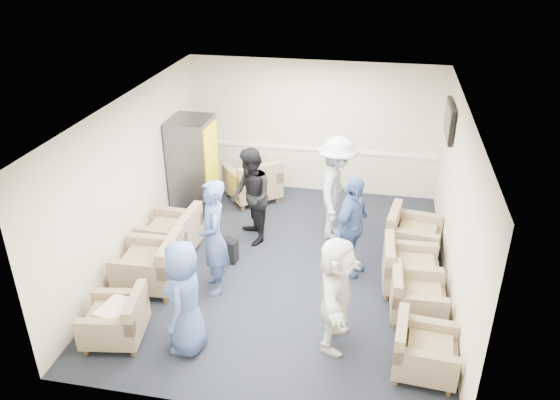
% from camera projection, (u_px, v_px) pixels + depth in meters
% --- Properties ---
extents(floor, '(6.00, 6.00, 0.00)m').
position_uv_depth(floor, '(286.00, 267.00, 8.87)').
color(floor, black).
rests_on(floor, ground).
extents(ceiling, '(6.00, 6.00, 0.00)m').
position_uv_depth(ceiling, '(287.00, 106.00, 7.66)').
color(ceiling, silver).
rests_on(ceiling, back_wall).
extents(back_wall, '(5.00, 0.02, 2.70)m').
position_uv_depth(back_wall, '(314.00, 128.00, 10.89)').
color(back_wall, beige).
rests_on(back_wall, floor).
extents(front_wall, '(5.00, 0.02, 2.70)m').
position_uv_depth(front_wall, '(234.00, 316.00, 5.63)').
color(front_wall, beige).
rests_on(front_wall, floor).
extents(left_wall, '(0.02, 6.00, 2.70)m').
position_uv_depth(left_wall, '(132.00, 179.00, 8.69)').
color(left_wall, beige).
rests_on(left_wall, floor).
extents(right_wall, '(0.02, 6.00, 2.70)m').
position_uv_depth(right_wall, '(457.00, 207.00, 7.84)').
color(right_wall, beige).
rests_on(right_wall, floor).
extents(chair_rail, '(4.98, 0.04, 0.06)m').
position_uv_depth(chair_rail, '(313.00, 149.00, 11.08)').
color(chair_rail, white).
rests_on(chair_rail, back_wall).
extents(tv, '(0.10, 1.00, 0.58)m').
position_uv_depth(tv, '(449.00, 121.00, 9.11)').
color(tv, black).
rests_on(tv, right_wall).
extents(armchair_left_near, '(0.87, 0.87, 0.61)m').
position_uv_depth(armchair_left_near, '(118.00, 321.00, 7.18)').
color(armchair_left_near, '#877257').
rests_on(armchair_left_near, floor).
extents(armchair_left_mid, '(0.93, 0.93, 0.71)m').
position_uv_depth(armchair_left_mid, '(153.00, 266.00, 8.25)').
color(armchair_left_mid, '#877257').
rests_on(armchair_left_mid, floor).
extents(armchair_left_far, '(0.90, 0.90, 0.69)m').
position_uv_depth(armchair_left_far, '(174.00, 235.00, 9.11)').
color(armchair_left_far, '#877257').
rests_on(armchair_left_far, floor).
extents(armchair_right_near, '(0.81, 0.81, 0.61)m').
position_uv_depth(armchair_right_near, '(421.00, 352.00, 6.66)').
color(armchair_right_near, '#877257').
rests_on(armchair_right_near, floor).
extents(armchair_right_midnear, '(0.77, 0.77, 0.60)m').
position_uv_depth(armchair_right_midnear, '(414.00, 298.00, 7.63)').
color(armchair_right_midnear, '#877257').
rests_on(armchair_right_midnear, floor).
extents(armchair_right_midfar, '(0.86, 0.86, 0.66)m').
position_uv_depth(armchair_right_midfar, '(407.00, 270.00, 8.20)').
color(armchair_right_midfar, '#877257').
rests_on(armchair_right_midfar, floor).
extents(armchair_right_far, '(0.96, 0.96, 0.67)m').
position_uv_depth(armchair_right_far, '(410.00, 236.00, 9.08)').
color(armchair_right_far, '#877257').
rests_on(armchair_right_far, floor).
extents(armchair_corner, '(1.31, 1.31, 0.74)m').
position_uv_depth(armchair_corner, '(254.00, 183.00, 10.88)').
color(armchair_corner, '#877257').
rests_on(armchair_corner, floor).
extents(vending_machine, '(0.74, 0.87, 1.83)m').
position_uv_depth(vending_machine, '(194.00, 165.00, 10.29)').
color(vending_machine, '#4F4F57').
rests_on(vending_machine, floor).
extents(backpack, '(0.30, 0.23, 0.47)m').
position_uv_depth(backpack, '(229.00, 248.00, 8.91)').
color(backpack, black).
rests_on(backpack, floor).
extents(pillow, '(0.45, 0.54, 0.14)m').
position_uv_depth(pillow, '(116.00, 311.00, 7.10)').
color(pillow, white).
rests_on(pillow, armchair_left_near).
extents(person_front_left, '(0.55, 0.80, 1.58)m').
position_uv_depth(person_front_left, '(185.00, 298.00, 6.84)').
color(person_front_left, '#3F5797').
rests_on(person_front_left, floor).
extents(person_mid_left, '(0.65, 0.77, 1.79)m').
position_uv_depth(person_mid_left, '(213.00, 238.00, 7.95)').
color(person_mid_left, '#3F5797').
rests_on(person_mid_left, floor).
extents(person_back_left, '(0.95, 1.03, 1.70)m').
position_uv_depth(person_back_left, '(251.00, 197.00, 9.24)').
color(person_back_left, black).
rests_on(person_back_left, floor).
extents(person_back_right, '(0.77, 1.24, 1.86)m').
position_uv_depth(person_back_right, '(336.00, 189.00, 9.33)').
color(person_back_right, silver).
rests_on(person_back_right, floor).
extents(person_mid_right, '(0.74, 1.05, 1.65)m').
position_uv_depth(person_mid_right, '(352.00, 227.00, 8.37)').
color(person_mid_right, '#3F5797').
rests_on(person_mid_right, floor).
extents(person_front_right, '(0.57, 1.50, 1.58)m').
position_uv_depth(person_front_right, '(336.00, 293.00, 6.91)').
color(person_front_right, white).
rests_on(person_front_right, floor).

